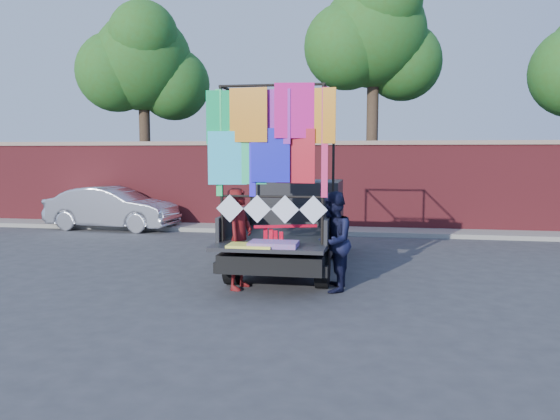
% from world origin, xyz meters
% --- Properties ---
extents(ground, '(90.00, 90.00, 0.00)m').
position_xyz_m(ground, '(0.00, 0.00, 0.00)').
color(ground, '#38383A').
rests_on(ground, ground).
extents(brick_wall, '(30.00, 0.45, 2.61)m').
position_xyz_m(brick_wall, '(0.00, 7.00, 1.33)').
color(brick_wall, maroon).
rests_on(brick_wall, ground).
extents(curb, '(30.00, 1.20, 0.12)m').
position_xyz_m(curb, '(0.00, 6.30, 0.06)').
color(curb, gray).
rests_on(curb, ground).
extents(tree_left, '(4.20, 3.30, 7.05)m').
position_xyz_m(tree_left, '(-6.48, 8.12, 5.12)').
color(tree_left, '#38281C').
rests_on(tree_left, ground).
extents(tree_mid, '(4.20, 3.30, 7.73)m').
position_xyz_m(tree_mid, '(1.02, 8.12, 5.70)').
color(tree_mid, '#38281C').
rests_on(tree_mid, ground).
extents(pickup_truck, '(2.11, 5.30, 3.33)m').
position_xyz_m(pickup_truck, '(-0.48, 1.96, 0.84)').
color(pickup_truck, black).
rests_on(pickup_truck, ground).
extents(sedan, '(3.93, 1.58, 1.27)m').
position_xyz_m(sedan, '(-6.53, 5.84, 0.64)').
color(sedan, silver).
rests_on(sedan, ground).
extents(woman, '(0.52, 0.68, 1.69)m').
position_xyz_m(woman, '(-1.07, -0.40, 0.84)').
color(woman, maroon).
rests_on(woman, ground).
extents(man, '(0.65, 0.82, 1.64)m').
position_xyz_m(man, '(0.47, -0.30, 0.82)').
color(man, black).
rests_on(man, ground).
extents(streamer_bundle, '(1.01, 0.37, 0.71)m').
position_xyz_m(streamer_bundle, '(-0.42, -0.36, 0.85)').
color(streamer_bundle, red).
rests_on(streamer_bundle, ground).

